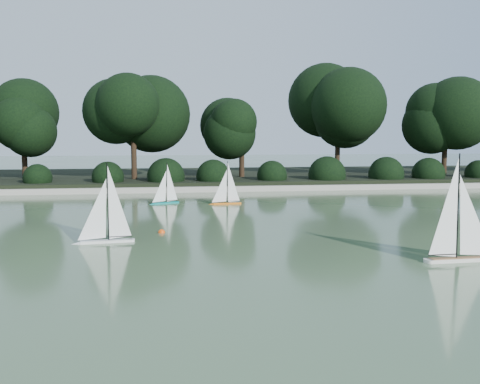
{
  "coord_description": "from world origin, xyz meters",
  "views": [
    {
      "loc": [
        -1.87,
        -8.71,
        1.93
      ],
      "look_at": [
        -0.31,
        2.45,
        0.7
      ],
      "focal_mm": 40.0,
      "sensor_mm": 36.0,
      "label": 1
    }
  ],
  "objects_px": {
    "sailboat_orange": "(224,197)",
    "race_buoy": "(162,233)",
    "sailboat_white_a": "(101,230)",
    "sailboat_white_b": "(466,244)",
    "sailboat_teal": "(163,197)"
  },
  "relations": [
    {
      "from": "sailboat_white_b",
      "to": "sailboat_teal",
      "type": "height_order",
      "value": "sailboat_white_b"
    },
    {
      "from": "sailboat_white_a",
      "to": "race_buoy",
      "type": "bearing_deg",
      "value": 38.44
    },
    {
      "from": "sailboat_orange",
      "to": "sailboat_teal",
      "type": "height_order",
      "value": "sailboat_orange"
    },
    {
      "from": "sailboat_teal",
      "to": "sailboat_white_a",
      "type": "bearing_deg",
      "value": -101.51
    },
    {
      "from": "sailboat_orange",
      "to": "race_buoy",
      "type": "bearing_deg",
      "value": -112.32
    },
    {
      "from": "sailboat_white_b",
      "to": "sailboat_orange",
      "type": "xyz_separation_m",
      "value": [
        -2.92,
        7.08,
        -0.07
      ]
    },
    {
      "from": "sailboat_white_b",
      "to": "sailboat_orange",
      "type": "distance_m",
      "value": 7.66
    },
    {
      "from": "sailboat_white_b",
      "to": "sailboat_teal",
      "type": "distance_m",
      "value": 8.72
    },
    {
      "from": "sailboat_teal",
      "to": "race_buoy",
      "type": "bearing_deg",
      "value": -90.24
    },
    {
      "from": "sailboat_orange",
      "to": "sailboat_white_a",
      "type": "bearing_deg",
      "value": -119.02
    },
    {
      "from": "race_buoy",
      "to": "sailboat_orange",
      "type": "bearing_deg",
      "value": 67.68
    },
    {
      "from": "sailboat_white_b",
      "to": "sailboat_orange",
      "type": "height_order",
      "value": "sailboat_white_b"
    },
    {
      "from": "sailboat_white_a",
      "to": "sailboat_orange",
      "type": "distance_m",
      "value": 5.62
    },
    {
      "from": "sailboat_white_a",
      "to": "race_buoy",
      "type": "xyz_separation_m",
      "value": [
        1.05,
        0.84,
        -0.24
      ]
    },
    {
      "from": "sailboat_white_b",
      "to": "sailboat_white_a",
      "type": "bearing_deg",
      "value": 159.04
    }
  ]
}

